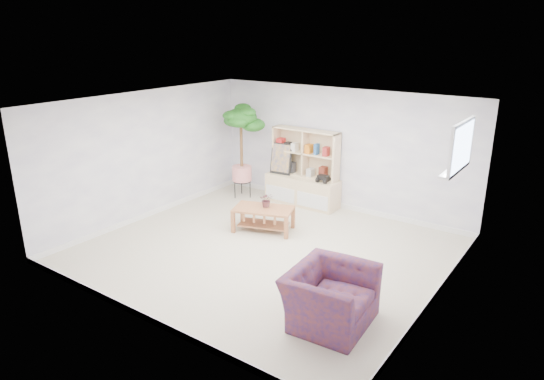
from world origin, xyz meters
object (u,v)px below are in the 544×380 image
Objects in this scene: storage_unit at (303,168)px; coffee_table at (263,219)px; floor_tree at (241,152)px; armchair at (330,293)px.

storage_unit reaches higher than coffee_table.
storage_unit is 1.37m from floor_tree.
floor_tree is (-1.47, 1.23, 0.78)m from coffee_table.
floor_tree reaches higher than storage_unit.
coffee_table is at bearing 48.05° from armchair.
floor_tree is (-1.30, -0.35, 0.22)m from storage_unit.
armchair is (2.36, -1.85, 0.19)m from coffee_table.
armchair is (3.83, -3.08, -0.59)m from floor_tree.
floor_tree reaches higher than coffee_table.
armchair reaches higher than coffee_table.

